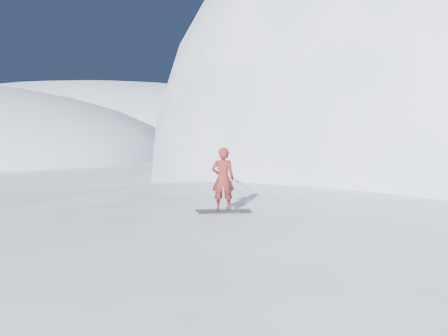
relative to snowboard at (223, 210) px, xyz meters
The scene contains 8 objects.
ground 2.66m from the snowboard, 16.36° to the left, with size 400.00×400.00×0.00m, color white.
near_ridge 4.59m from the snowboard, 58.03° to the left, with size 36.00×28.00×4.80m, color white.
peak_shoulder 23.26m from the snowboard, 61.42° to the left, with size 28.00×24.00×18.00m, color white.
far_ridge_c 117.01m from the snowboard, 109.44° to the left, with size 140.00×90.00×36.00m, color white.
wind_bumps 3.46m from the snowboard, 78.15° to the left, with size 16.00×14.40×1.00m.
snowboard is the anchor object (origin of this frame).
snowboarder 0.87m from the snowboard, ahead, with size 0.63×0.41×1.72m, color maroon.
board_tracks 5.57m from the snowboard, 85.07° to the left, with size 1.37×5.96×0.04m.
Camera 1 is at (-0.69, -12.24, 4.61)m, focal length 35.00 mm.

